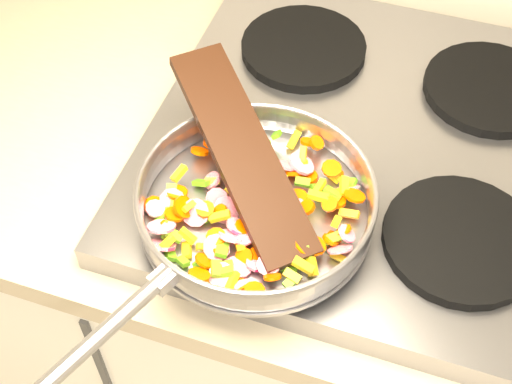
% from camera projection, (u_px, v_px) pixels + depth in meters
% --- Properties ---
extents(cooktop, '(0.60, 0.60, 0.04)m').
position_uv_depth(cooktop, '(371.00, 146.00, 0.99)').
color(cooktop, '#939399').
rests_on(cooktop, counter_top).
extents(grate_fl, '(0.19, 0.19, 0.02)m').
position_uv_depth(grate_fl, '(242.00, 182.00, 0.92)').
color(grate_fl, black).
rests_on(grate_fl, cooktop).
extents(grate_fr, '(0.19, 0.19, 0.02)m').
position_uv_depth(grate_fr, '(461.00, 240.00, 0.86)').
color(grate_fr, black).
rests_on(grate_fr, cooktop).
extents(grate_bl, '(0.19, 0.19, 0.02)m').
position_uv_depth(grate_bl, '(304.00, 48.00, 1.08)').
color(grate_bl, black).
rests_on(grate_bl, cooktop).
extents(grate_br, '(0.19, 0.19, 0.02)m').
position_uv_depth(grate_br, '(490.00, 88.00, 1.03)').
color(grate_br, black).
rests_on(grate_br, cooktop).
extents(saute_pan, '(0.32, 0.47, 0.05)m').
position_uv_depth(saute_pan, '(254.00, 202.00, 0.85)').
color(saute_pan, '#9E9EA5').
rests_on(saute_pan, grate_fl).
extents(vegetable_heap, '(0.26, 0.27, 0.05)m').
position_uv_depth(vegetable_heap, '(251.00, 210.00, 0.85)').
color(vegetable_heap, yellow).
rests_on(vegetable_heap, saute_pan).
extents(wooden_spatula, '(0.26, 0.27, 0.09)m').
position_uv_depth(wooden_spatula, '(242.00, 151.00, 0.86)').
color(wooden_spatula, black).
rests_on(wooden_spatula, saute_pan).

